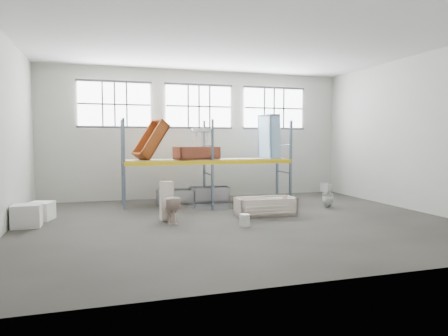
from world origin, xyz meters
name	(u,v)px	position (x,y,z in m)	size (l,w,h in m)	color
floor	(239,223)	(0.00, 0.00, -0.05)	(12.00, 10.00, 0.10)	#444039
ceiling	(240,39)	(0.00, 0.00, 5.05)	(12.00, 10.00, 0.10)	silver
wall_back	(198,135)	(0.00, 5.05, 2.50)	(12.00, 0.10, 5.00)	#B7B6A9
wall_front	(343,126)	(0.00, -5.05, 2.50)	(12.00, 0.10, 5.00)	#A1A095
wall_right	(418,133)	(6.05, 0.00, 2.50)	(0.10, 10.00, 5.00)	#ABAB9E
window_left	(115,104)	(-3.20, 4.94, 3.60)	(2.60, 0.04, 1.60)	white
window_mid	(199,106)	(0.00, 4.94, 3.60)	(2.60, 0.04, 1.60)	white
window_right	(274,108)	(3.20, 4.94, 3.60)	(2.60, 0.04, 1.60)	white
rack_upright_la	(124,164)	(-3.00, 2.90, 1.50)	(0.08, 0.08, 3.00)	slate
rack_upright_lb	(122,162)	(-3.00, 4.10, 1.50)	(0.08, 0.08, 3.00)	slate
rack_upright_ma	(212,162)	(0.00, 2.90, 1.50)	(0.08, 0.08, 3.00)	slate
rack_upright_mb	(204,161)	(0.00, 4.10, 1.50)	(0.08, 0.08, 3.00)	slate
rack_upright_ra	(291,161)	(3.00, 2.90, 1.50)	(0.08, 0.08, 3.00)	slate
rack_upright_rb	(277,160)	(3.00, 4.10, 1.50)	(0.08, 0.08, 3.00)	slate
rack_beam_front	(212,162)	(0.00, 2.90, 1.50)	(6.00, 0.10, 0.14)	yellow
rack_beam_back	(204,161)	(0.00, 4.10, 1.50)	(6.00, 0.10, 0.14)	yellow
shelf_deck	(208,159)	(0.00, 3.50, 1.58)	(5.90, 1.10, 0.03)	gray
wet_patch	(214,206)	(0.00, 2.70, 0.00)	(1.80, 1.80, 0.00)	black
bathtub_beige	(265,206)	(1.08, 0.68, 0.26)	(1.80, 0.85, 0.53)	silver
cistern_spare	(274,205)	(1.39, 0.75, 0.28)	(0.46, 0.22, 0.44)	beige
sink_in_tub	(245,210)	(0.43, 0.72, 0.16)	(0.39, 0.39, 0.14)	beige
toilet_beige	(172,209)	(-1.86, 0.35, 0.37)	(0.41, 0.72, 0.73)	beige
cistern_tall	(167,201)	(-1.94, 0.74, 0.55)	(0.36, 0.23, 1.11)	silver
toilet_white	(328,195)	(3.67, 1.40, 0.42)	(0.38, 0.39, 0.84)	white
steel_tub_left	(176,196)	(-1.16, 3.65, 0.25)	(1.38, 0.64, 0.50)	#9EA1A5
steel_tub_right	(209,194)	(0.10, 3.78, 0.27)	(1.48, 0.69, 0.54)	#96979E
rust_tub_flat	(197,153)	(-0.45, 3.37, 1.82)	(1.55, 0.73, 0.44)	brown
rust_tub_tilted	(151,140)	(-2.05, 3.52, 2.29)	(1.47, 0.69, 0.41)	brown
sink_on_shelf	(202,145)	(-0.31, 3.17, 2.09)	(0.72, 0.56, 0.64)	silver
blue_tub_upright	(269,137)	(2.41, 3.56, 2.40)	(1.69, 0.79, 0.48)	#8CB6D9
bucket	(245,220)	(-0.08, -0.67, 0.16)	(0.27, 0.27, 0.32)	silver
carton_near	(27,216)	(-5.60, 0.83, 0.30)	(0.70, 0.60, 0.60)	silver
carton_far	(41,211)	(-5.38, 1.76, 0.26)	(0.62, 0.62, 0.52)	white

